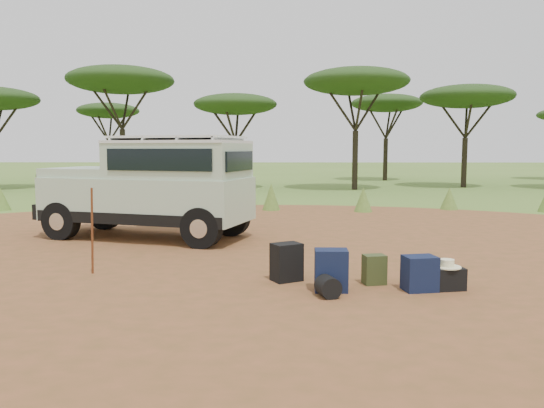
{
  "coord_description": "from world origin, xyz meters",
  "views": [
    {
      "loc": [
        0.36,
        -8.76,
        2.06
      ],
      "look_at": [
        0.17,
        1.28,
        1.0
      ],
      "focal_mm": 35.0,
      "sensor_mm": 36.0,
      "label": 1
    }
  ],
  "objects_px": {
    "safari_vehicle": "(153,190)",
    "backpack_olive": "(374,270)",
    "backpack_black": "(287,262)",
    "duffel_navy": "(420,274)",
    "walking_staff": "(92,232)",
    "backpack_navy": "(331,270)",
    "hard_case": "(446,278)"
  },
  "relations": [
    {
      "from": "safari_vehicle",
      "to": "hard_case",
      "type": "distance_m",
      "value": 6.97
    },
    {
      "from": "backpack_navy",
      "to": "backpack_olive",
      "type": "height_order",
      "value": "backpack_navy"
    },
    {
      "from": "backpack_black",
      "to": "backpack_olive",
      "type": "relative_size",
      "value": 1.31
    },
    {
      "from": "safari_vehicle",
      "to": "hard_case",
      "type": "height_order",
      "value": "safari_vehicle"
    },
    {
      "from": "safari_vehicle",
      "to": "backpack_black",
      "type": "relative_size",
      "value": 8.53
    },
    {
      "from": "backpack_black",
      "to": "duffel_navy",
      "type": "relative_size",
      "value": 1.16
    },
    {
      "from": "backpack_black",
      "to": "safari_vehicle",
      "type": "bearing_deg",
      "value": 97.91
    },
    {
      "from": "walking_staff",
      "to": "hard_case",
      "type": "xyz_separation_m",
      "value": [
        5.46,
        -0.75,
        -0.55
      ]
    },
    {
      "from": "walking_staff",
      "to": "duffel_navy",
      "type": "distance_m",
      "value": 5.14
    },
    {
      "from": "walking_staff",
      "to": "backpack_black",
      "type": "xyz_separation_m",
      "value": [
        3.13,
        -0.29,
        -0.42
      ]
    },
    {
      "from": "walking_staff",
      "to": "hard_case",
      "type": "distance_m",
      "value": 5.54
    },
    {
      "from": "safari_vehicle",
      "to": "walking_staff",
      "type": "height_order",
      "value": "safari_vehicle"
    },
    {
      "from": "safari_vehicle",
      "to": "backpack_black",
      "type": "bearing_deg",
      "value": -35.93
    },
    {
      "from": "backpack_black",
      "to": "backpack_navy",
      "type": "distance_m",
      "value": 0.86
    },
    {
      "from": "backpack_black",
      "to": "duffel_navy",
      "type": "height_order",
      "value": "backpack_black"
    },
    {
      "from": "backpack_navy",
      "to": "duffel_navy",
      "type": "xyz_separation_m",
      "value": [
        1.28,
        0.04,
        -0.05
      ]
    },
    {
      "from": "backpack_black",
      "to": "hard_case",
      "type": "bearing_deg",
      "value": -40.82
    },
    {
      "from": "safari_vehicle",
      "to": "walking_staff",
      "type": "distance_m",
      "value": 3.65
    },
    {
      "from": "backpack_navy",
      "to": "duffel_navy",
      "type": "height_order",
      "value": "backpack_navy"
    },
    {
      "from": "walking_staff",
      "to": "backpack_black",
      "type": "distance_m",
      "value": 3.17
    },
    {
      "from": "walking_staff",
      "to": "backpack_black",
      "type": "relative_size",
      "value": 2.46
    },
    {
      "from": "backpack_navy",
      "to": "backpack_black",
      "type": "bearing_deg",
      "value": 138.51
    },
    {
      "from": "walking_staff",
      "to": "backpack_olive",
      "type": "bearing_deg",
      "value": -32.27
    },
    {
      "from": "safari_vehicle",
      "to": "backpack_navy",
      "type": "xyz_separation_m",
      "value": [
        3.65,
        -4.49,
        -0.82
      ]
    },
    {
      "from": "walking_staff",
      "to": "hard_case",
      "type": "bearing_deg",
      "value": -34.07
    },
    {
      "from": "backpack_black",
      "to": "backpack_navy",
      "type": "height_order",
      "value": "backpack_navy"
    },
    {
      "from": "backpack_olive",
      "to": "hard_case",
      "type": "bearing_deg",
      "value": -26.94
    },
    {
      "from": "safari_vehicle",
      "to": "hard_case",
      "type": "xyz_separation_m",
      "value": [
        5.34,
        -4.37,
        -0.96
      ]
    },
    {
      "from": "backpack_olive",
      "to": "duffel_navy",
      "type": "distance_m",
      "value": 0.69
    },
    {
      "from": "backpack_navy",
      "to": "backpack_olive",
      "type": "xyz_separation_m",
      "value": [
        0.69,
        0.4,
        -0.08
      ]
    },
    {
      "from": "backpack_black",
      "to": "hard_case",
      "type": "distance_m",
      "value": 2.38
    },
    {
      "from": "safari_vehicle",
      "to": "backpack_olive",
      "type": "xyz_separation_m",
      "value": [
        4.34,
        -4.09,
        -0.9
      ]
    }
  ]
}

